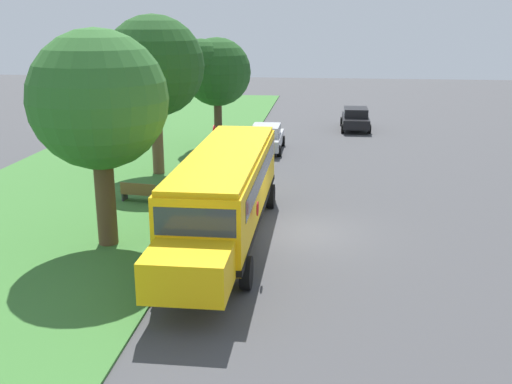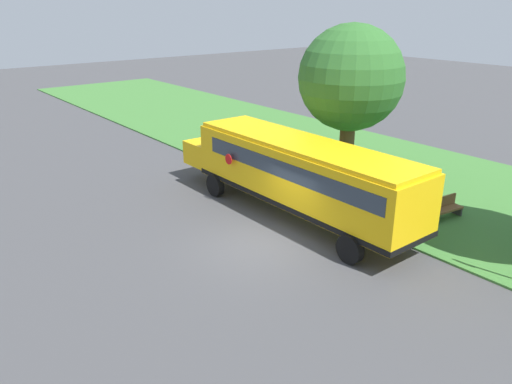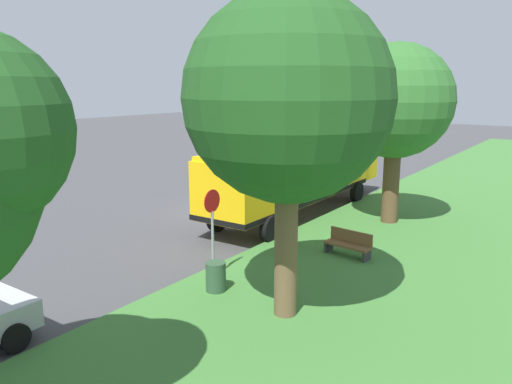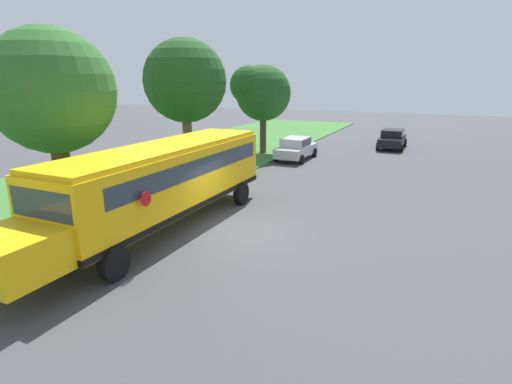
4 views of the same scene
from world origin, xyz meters
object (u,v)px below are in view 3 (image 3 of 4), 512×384
at_px(oak_tree_beside_bus, 396,102).
at_px(stop_sign, 212,223).
at_px(school_bus, 296,172).
at_px(park_bench, 348,244).
at_px(trash_bin, 216,278).
at_px(oak_tree_roadside_mid, 289,100).

bearing_deg(oak_tree_beside_bus, stop_sign, 76.52).
relative_size(school_bus, oak_tree_beside_bus, 1.69).
xyz_separation_m(oak_tree_beside_bus, stop_sign, (2.15, 8.95, -3.29)).
height_order(oak_tree_beside_bus, park_bench, oak_tree_beside_bus).
bearing_deg(trash_bin, stop_sign, -46.59).
height_order(school_bus, oak_tree_roadside_mid, oak_tree_roadside_mid).
bearing_deg(trash_bin, oak_tree_roadside_mid, 178.78).
height_order(oak_tree_beside_bus, oak_tree_roadside_mid, oak_tree_roadside_mid).
height_order(oak_tree_beside_bus, stop_sign, oak_tree_beside_bus).
xyz_separation_m(oak_tree_beside_bus, oak_tree_roadside_mid, (-0.89, 9.75, 0.32)).
relative_size(oak_tree_roadside_mid, park_bench, 4.74).
bearing_deg(trash_bin, school_bus, -73.67).
height_order(park_bench, trash_bin, park_bench).
bearing_deg(park_bench, oak_tree_beside_bus, -85.65).
xyz_separation_m(oak_tree_beside_bus, trash_bin, (1.43, 9.71, -4.58)).
relative_size(school_bus, stop_sign, 4.53).
relative_size(oak_tree_beside_bus, oak_tree_roadside_mid, 0.94).
bearing_deg(oak_tree_roadside_mid, trash_bin, -1.22).
distance_m(park_bench, trash_bin, 5.12).
xyz_separation_m(oak_tree_roadside_mid, stop_sign, (3.04, -0.81, -3.61)).
bearing_deg(park_bench, trash_bin, 69.40).
bearing_deg(oak_tree_roadside_mid, school_bus, -60.91).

